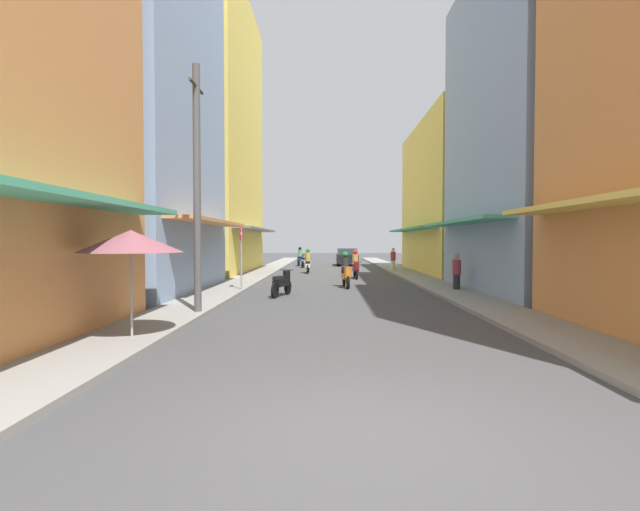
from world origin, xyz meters
name	(u,v)px	position (x,y,z in m)	size (l,w,h in m)	color
ground_plane	(334,278)	(0.00, 20.83, 0.00)	(109.24, 109.24, 0.00)	#424244
sidewalk_left	(252,277)	(-4.54, 20.83, 0.06)	(1.75, 57.65, 0.12)	gray
sidewalk_right	(416,277)	(4.54, 20.83, 0.06)	(1.75, 57.65, 0.12)	gray
building_left_mid	(122,98)	(-8.42, 13.45, 7.65)	(7.05, 9.26, 15.31)	#8CA5CC
building_left_far	(203,137)	(-8.42, 25.22, 8.80)	(7.05, 12.49, 17.61)	#EFD159
building_right_mid	(552,128)	(8.42, 13.58, 6.47)	(7.05, 9.36, 12.96)	#8CA5CC
building_right_far	(465,199)	(8.41, 24.87, 4.75)	(7.05, 12.45, 9.52)	#EFD159
motorbike_black	(282,283)	(-2.04, 12.37, 0.50)	(0.71, 1.76, 0.96)	black
motorbike_white	(308,262)	(-1.59, 24.80, 0.70)	(0.55, 1.81, 1.58)	black
motorbike_silver	(305,261)	(-2.07, 31.29, 0.50)	(0.66, 1.78, 0.96)	black
motorbike_maroon	(356,266)	(1.19, 20.59, 0.70)	(0.55, 1.81, 1.58)	black
motorbike_blue	(300,257)	(-2.58, 33.62, 0.70)	(0.62, 1.79, 1.58)	black
motorbike_orange	(346,272)	(0.46, 15.65, 0.70)	(0.55, 1.81, 1.58)	black
parked_car	(347,257)	(1.30, 34.28, 0.74)	(1.76, 4.10, 1.45)	black
pedestrian_far	(457,273)	(4.82, 13.82, 0.77)	(0.34, 0.34, 1.56)	#262628
pedestrian_crossing	(393,259)	(4.15, 26.94, 0.79)	(0.34, 0.34, 1.59)	beige
vendor_umbrella	(131,241)	(-4.31, 4.46, 2.04)	(2.05, 2.05, 2.27)	#99999E
utility_pole	(197,188)	(-3.92, 7.83, 3.49)	(0.20, 1.20, 6.83)	#4C4C4F
street_sign_no_entry	(241,249)	(-3.82, 13.74, 1.72)	(0.07, 0.60, 2.65)	gray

